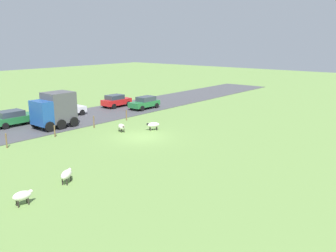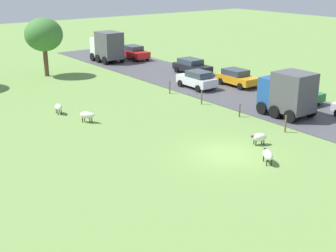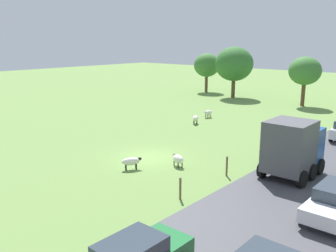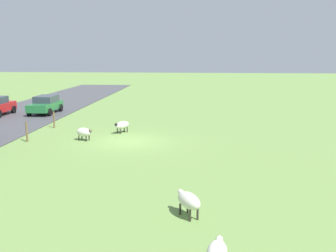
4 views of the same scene
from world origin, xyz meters
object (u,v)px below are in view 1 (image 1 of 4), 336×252
(car_2, at_px, (13,118))
(car_8, at_px, (145,102))
(sheep_2, at_px, (122,127))
(car_7, at_px, (66,109))
(truck_0, at_px, (54,109))
(sheep_1, at_px, (22,196))
(car_1, at_px, (116,101))
(sheep_0, at_px, (66,174))
(sheep_3, at_px, (153,125))

(car_2, height_order, car_8, car_2)
(sheep_2, height_order, car_7, car_7)
(sheep_2, height_order, truck_0, truck_0)
(sheep_2, bearing_deg, car_7, -5.14)
(sheep_1, relative_size, car_2, 0.26)
(car_7, bearing_deg, sheep_1, 139.52)
(sheep_1, distance_m, car_7, 22.85)
(car_7, bearing_deg, car_2, 88.24)
(truck_0, bearing_deg, car_7, -45.89)
(car_1, distance_m, car_8, 3.97)
(sheep_2, distance_m, car_1, 13.05)
(sheep_0, relative_size, car_7, 0.30)
(sheep_2, relative_size, car_1, 0.30)
(car_1, bearing_deg, sheep_1, 127.84)
(sheep_1, height_order, car_2, car_2)
(sheep_0, height_order, sheep_3, sheep_0)
(car_2, relative_size, car_7, 1.04)
(car_2, bearing_deg, car_8, -104.49)
(sheep_0, xyz_separation_m, truck_0, (12.85, -7.72, 1.28))
(sheep_1, height_order, car_8, car_8)
(sheep_0, xyz_separation_m, sheep_2, (6.61, -10.69, -0.05))
(sheep_2, relative_size, sheep_3, 0.91)
(sheep_2, bearing_deg, sheep_0, 121.72)
(sheep_3, height_order, car_2, car_2)
(truck_0, height_order, car_7, truck_0)
(sheep_3, xyz_separation_m, car_8, (8.13, -7.48, 0.31))
(sheep_1, xyz_separation_m, sheep_2, (7.38, -13.93, -0.03))
(sheep_0, height_order, car_8, car_8)
(truck_0, relative_size, car_1, 1.00)
(sheep_0, relative_size, truck_0, 0.32)
(car_8, bearing_deg, truck_0, 90.18)
(sheep_1, xyz_separation_m, car_2, (17.57, -8.69, 0.32))
(sheep_0, distance_m, sheep_2, 12.57)
(car_1, relative_size, car_8, 0.95)
(car_2, bearing_deg, car_1, -90.89)
(sheep_2, bearing_deg, car_8, -57.50)
(sheep_2, bearing_deg, sheep_1, 117.91)
(sheep_3, height_order, car_1, car_1)
(car_2, bearing_deg, sheep_2, -152.76)
(sheep_3, xyz_separation_m, truck_0, (8.09, 5.35, 1.31))
(sheep_1, height_order, sheep_3, sheep_1)
(sheep_3, distance_m, car_8, 11.05)
(sheep_1, bearing_deg, sheep_0, -76.57)
(sheep_3, distance_m, car_7, 11.94)
(car_1, bearing_deg, truck_0, 108.15)
(sheep_0, xyz_separation_m, sheep_1, (-0.77, 3.24, -0.02))
(sheep_2, xyz_separation_m, car_1, (9.97, -8.41, 0.37))
(car_1, height_order, car_8, car_1)
(sheep_0, xyz_separation_m, sheep_3, (4.76, -13.07, -0.02))
(sheep_0, xyz_separation_m, car_7, (16.60, -11.59, 0.30))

